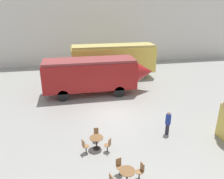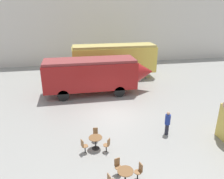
# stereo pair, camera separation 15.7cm
# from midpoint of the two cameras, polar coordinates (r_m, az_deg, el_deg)

# --- Properties ---
(ground_plane) EXTENTS (80.00, 80.00, 0.00)m
(ground_plane) POSITION_cam_midpoint_polar(r_m,az_deg,el_deg) (16.80, 0.69, -6.32)
(ground_plane) COLOR gray
(backdrop_wall) EXTENTS (44.00, 0.15, 9.00)m
(backdrop_wall) POSITION_cam_midpoint_polar(r_m,az_deg,el_deg) (30.80, -5.30, 14.93)
(backdrop_wall) COLOR silver
(backdrop_wall) RESTS_ON ground_plane
(passenger_coach_vintage) EXTENTS (9.17, 2.43, 3.75)m
(passenger_coach_vintage) POSITION_cam_midpoint_polar(r_m,az_deg,el_deg) (24.51, 0.76, 8.03)
(passenger_coach_vintage) COLOR #E0C64C
(passenger_coach_vintage) RESTS_ON ground_plane
(streamlined_locomotive) EXTENTS (10.12, 2.74, 3.29)m
(streamlined_locomotive) POSITION_cam_midpoint_polar(r_m,az_deg,el_deg) (20.04, -3.50, 4.20)
(streamlined_locomotive) COLOR maroon
(streamlined_locomotive) RESTS_ON ground_plane
(cafe_table_near) EXTENTS (0.77, 0.77, 0.74)m
(cafe_table_near) POSITION_cam_midpoint_polar(r_m,az_deg,el_deg) (12.79, -3.97, -13.05)
(cafe_table_near) COLOR black
(cafe_table_near) RESTS_ON ground_plane
(cafe_table_mid) EXTENTS (0.74, 0.74, 0.77)m
(cafe_table_mid) POSITION_cam_midpoint_polar(r_m,az_deg,el_deg) (10.64, 3.96, -21.23)
(cafe_table_mid) COLOR black
(cafe_table_mid) RESTS_ON ground_plane
(cafe_chair_0) EXTENTS (0.36, 0.37, 0.87)m
(cafe_chair_0) POSITION_cam_midpoint_polar(r_m,az_deg,el_deg) (13.46, -3.99, -11.43)
(cafe_chair_0) COLOR black
(cafe_chair_0) RESTS_ON ground_plane
(cafe_chair_1) EXTENTS (0.40, 0.38, 0.87)m
(cafe_chair_1) POSITION_cam_midpoint_polar(r_m,az_deg,el_deg) (12.53, -7.05, -14.28)
(cafe_chair_1) COLOR black
(cafe_chair_1) RESTS_ON ground_plane
(cafe_chair_2) EXTENTS (0.40, 0.40, 0.87)m
(cafe_chair_2) POSITION_cam_midpoint_polar(r_m,az_deg,el_deg) (12.52, -0.84, -14.12)
(cafe_chair_2) COLOR black
(cafe_chair_2) RESTS_ON ground_plane
(cafe_chair_3) EXTENTS (0.38, 0.36, 0.87)m
(cafe_chair_3) POSITION_cam_midpoint_polar(r_m,az_deg,el_deg) (10.99, 7.54, -20.19)
(cafe_chair_3) COLOR black
(cafe_chair_3) RESTS_ON ground_plane
(cafe_chair_4) EXTENTS (0.36, 0.38, 0.87)m
(cafe_chair_4) POSITION_cam_midpoint_polar(r_m,az_deg,el_deg) (11.17, 1.95, -19.19)
(cafe_chair_4) COLOR black
(cafe_chair_4) RESTS_ON ground_plane
(visitor_person) EXTENTS (0.34, 0.34, 1.61)m
(visitor_person) POSITION_cam_midpoint_polar(r_m,az_deg,el_deg) (14.33, 14.60, -8.28)
(visitor_person) COLOR #262633
(visitor_person) RESTS_ON ground_plane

